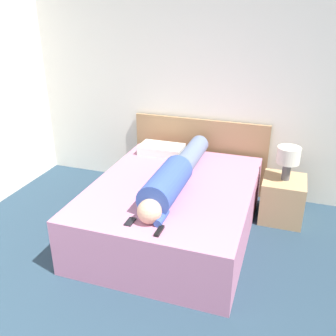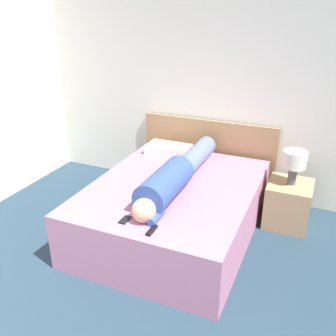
# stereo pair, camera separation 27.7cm
# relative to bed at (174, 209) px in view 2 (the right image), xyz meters

# --- Properties ---
(wall_back) EXTENTS (5.77, 0.06, 2.60)m
(wall_back) POSITION_rel_bed_xyz_m (0.06, 1.18, 1.02)
(wall_back) COLOR silver
(wall_back) RESTS_ON ground_plane
(bed) EXTENTS (1.59, 2.03, 0.56)m
(bed) POSITION_rel_bed_xyz_m (0.00, 0.00, 0.00)
(bed) COLOR #B2708E
(bed) RESTS_ON ground_plane
(headboard) EXTENTS (1.71, 0.04, 0.94)m
(headboard) POSITION_rel_bed_xyz_m (-0.00, 1.11, 0.19)
(headboard) COLOR #A37A51
(headboard) RESTS_ON ground_plane
(nightstand) EXTENTS (0.46, 0.49, 0.49)m
(nightstand) POSITION_rel_bed_xyz_m (1.08, 0.66, -0.04)
(nightstand) COLOR tan
(nightstand) RESTS_ON ground_plane
(table_lamp) EXTENTS (0.25, 0.25, 0.38)m
(table_lamp) POSITION_rel_bed_xyz_m (1.08, 0.66, 0.47)
(table_lamp) COLOR #4C4C51
(table_lamp) RESTS_ON nightstand
(person_lying) EXTENTS (0.30, 1.81, 0.30)m
(person_lying) POSITION_rel_bed_xyz_m (0.03, -0.05, 0.41)
(person_lying) COLOR tan
(person_lying) RESTS_ON bed
(pillow_near_headboard) EXTENTS (0.53, 0.30, 0.11)m
(pillow_near_headboard) POSITION_rel_bed_xyz_m (-0.39, 0.77, 0.34)
(pillow_near_headboard) COLOR silver
(pillow_near_headboard) RESTS_ON bed
(tv_remote) EXTENTS (0.04, 0.15, 0.02)m
(tv_remote) POSITION_rel_bed_xyz_m (0.16, -0.85, 0.29)
(tv_remote) COLOR black
(tv_remote) RESTS_ON bed
(cell_phone) EXTENTS (0.06, 0.13, 0.01)m
(cell_phone) POSITION_rel_bed_xyz_m (-0.12, -0.79, 0.29)
(cell_phone) COLOR black
(cell_phone) RESTS_ON bed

